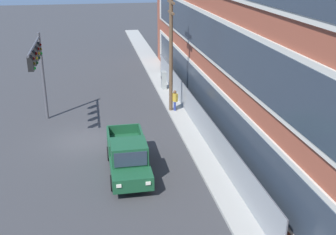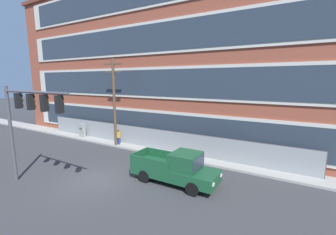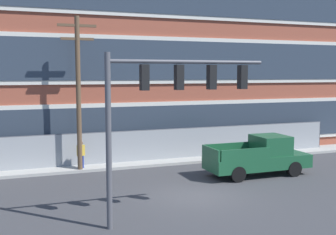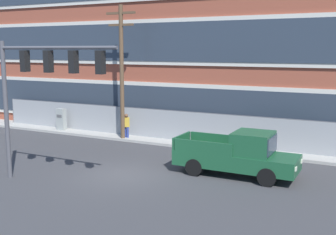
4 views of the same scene
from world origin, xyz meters
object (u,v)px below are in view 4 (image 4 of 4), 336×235
Objects in this scene: pedestrian_near_cabinet at (126,125)px; traffic_signal_mast at (40,78)px; utility_pole_near_corner at (122,68)px; electrical_cabinet at (61,120)px; pickup_truck_dark_green at (239,155)px.

traffic_signal_mast is at bearing -79.79° from pedestrian_near_cabinet.
electrical_cabinet is at bearing 175.66° from utility_pole_near_corner.
pickup_truck_dark_green is at bearing -17.13° from electrical_cabinet.
traffic_signal_mast reaches higher than electrical_cabinet.
electrical_cabinet is 5.46m from pedestrian_near_cabinet.
traffic_signal_mast reaches higher than pedestrian_near_cabinet.
electrical_cabinet is at bearing 178.63° from pedestrian_near_cabinet.
traffic_signal_mast is at bearing -52.60° from electrical_cabinet.
traffic_signal_mast is 3.61× the size of pedestrian_near_cabinet.
pickup_truck_dark_green is at bearing -24.16° from utility_pole_near_corner.
utility_pole_near_corner is (-1.75, 8.89, 0.02)m from traffic_signal_mast.
pickup_truck_dark_green is 10.37m from utility_pole_near_corner.
electrical_cabinet is at bearing 127.40° from traffic_signal_mast.
utility_pole_near_corner is at bearing -4.34° from electrical_cabinet.
traffic_signal_mast is at bearing -78.86° from utility_pole_near_corner.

